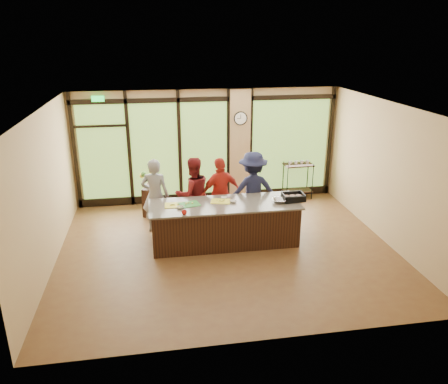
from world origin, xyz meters
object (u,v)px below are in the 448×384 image
object	(u,v)px
flower_stand	(152,202)
bar_cart	(298,175)
roasting_pan	(293,199)
cook_left	(155,196)
island_base	(225,224)
cook_right	(253,190)

from	to	relation	value
flower_stand	bar_cart	xyz separation A→B (m)	(4.01, 0.66, 0.28)
roasting_pan	flower_stand	distance (m)	3.61
cook_left	roasting_pan	distance (m)	3.09
island_base	bar_cart	world-z (taller)	bar_cart
cook_right	roasting_pan	distance (m)	1.07
island_base	cook_right	bearing A→B (deg)	43.62
cook_left	bar_cart	size ratio (longest dim) A/B	1.62
cook_left	bar_cart	world-z (taller)	cook_left
island_base	cook_left	size ratio (longest dim) A/B	1.79
cook_right	bar_cart	size ratio (longest dim) A/B	1.70
roasting_pan	bar_cart	world-z (taller)	bar_cart
cook_left	cook_right	world-z (taller)	cook_right
island_base	cook_right	xyz separation A→B (m)	(0.78, 0.75, 0.47)
island_base	bar_cart	bearing A→B (deg)	44.86
cook_right	roasting_pan	size ratio (longest dim) A/B	3.97
island_base	roasting_pan	size ratio (longest dim) A/B	6.75
roasting_pan	flower_stand	bearing A→B (deg)	143.60
cook_right	bar_cart	bearing A→B (deg)	-137.28
island_base	cook_left	distance (m)	1.74
cook_left	cook_right	size ratio (longest dim) A/B	0.95
flower_stand	cook_left	bearing A→B (deg)	-59.90
cook_right	bar_cart	xyz separation A→B (m)	(1.68, 1.70, -0.27)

